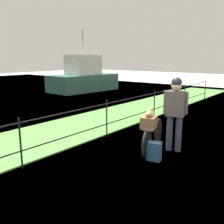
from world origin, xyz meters
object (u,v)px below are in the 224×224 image
Objects in this scene: terrier_dog at (149,113)px; bicycle_main at (153,136)px; wooden_crate at (149,122)px; backpack_on_paving at (154,151)px; moored_boat_mid at (83,78)px; cyclist_person at (175,108)px.

bicycle_main is at bearing 14.91° from terrier_dog.
wooden_crate reaches higher than bicycle_main.
moored_boat_mid reaches higher than backpack_on_paving.
cyclist_person is 4.21× the size of backpack_on_paving.
moored_boat_mid is (7.19, 9.13, 0.61)m from backpack_on_paving.
bicycle_main is at bearing 110.88° from backpack_on_paving.
bicycle_main is 0.71m from terrier_dog.
terrier_dog is 0.80m from backpack_on_paving.
terrier_dog is at bearing 133.66° from backpack_on_paving.
terrier_dog is 11.34m from moored_boat_mid.
wooden_crate is 0.20× the size of cyclist_person.
cyclist_person is (0.28, -0.39, 0.67)m from bicycle_main.
moored_boat_mid is at bearing 55.12° from cyclist_person.
moored_boat_mid is (6.69, 8.81, 0.48)m from bicycle_main.
wooden_crate reaches higher than backpack_on_paving.
wooden_crate is 0.86× the size of backpack_on_paving.
terrier_dog is 0.07× the size of moored_boat_mid.
backpack_on_paving is at bearing 175.28° from cyclist_person.
bicycle_main is 0.61m from backpack_on_paving.
backpack_on_paving is (-0.78, 0.06, -0.80)m from cyclist_person.
cyclist_person is 0.37× the size of moored_boat_mid.
terrier_dog is 0.19× the size of cyclist_person.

